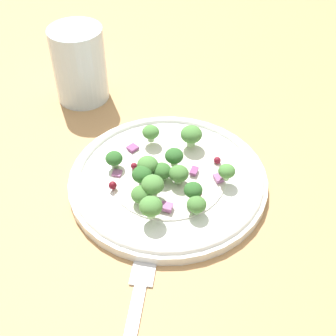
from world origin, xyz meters
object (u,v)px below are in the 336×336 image
broccoli_floret_0 (193,190)px  broccoli_floret_1 (197,205)px  broccoli_floret_2 (180,172)px  fork (132,327)px  plate (168,179)px  water_glass (79,65)px

broccoli_floret_0 → broccoli_floret_1: (0.78, -1.60, -0.46)cm
broccoli_floret_2 → fork: bearing=-89.0°
plate → broccoli_floret_0: (3.81, -3.19, 2.32)cm
broccoli_floret_0 → broccoli_floret_2: broccoli_floret_0 is taller
fork → broccoli_floret_2: bearing=91.0°
plate → broccoli_floret_0: size_ratio=11.21×
fork → water_glass: (-19.11, 33.50, 5.24)cm
broccoli_floret_1 → water_glass: 29.24cm
broccoli_floret_0 → broccoli_floret_2: bearing=129.8°
broccoli_floret_0 → water_glass: size_ratio=0.19×
water_glass → broccoli_floret_1: bearing=-41.4°
broccoli_floret_1 → broccoli_floret_2: (-3.06, 4.33, 0.17)cm
broccoli_floret_0 → fork: 16.24cm
broccoli_floret_2 → fork: (0.33, -18.59, -2.63)cm
plate → fork: (1.86, -19.04, -0.61)cm
plate → water_glass: 22.98cm
broccoli_floret_1 → broccoli_floret_2: bearing=125.2°
water_glass → broccoli_floret_2: bearing=-38.5°
broccoli_floret_1 → fork: size_ratio=0.12×
plate → fork: bearing=-84.4°
broccoli_floret_2 → broccoli_floret_0: bearing=-50.2°
broccoli_floret_2 → fork: 18.78cm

